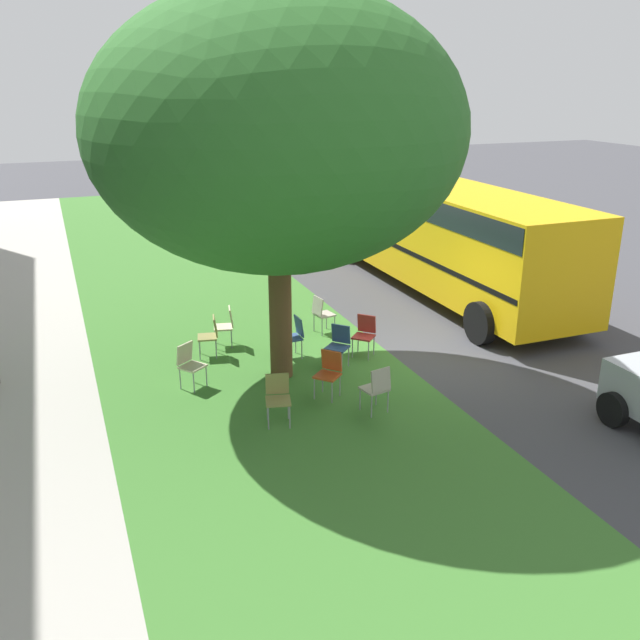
{
  "coord_description": "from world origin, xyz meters",
  "views": [
    {
      "loc": [
        -11.72,
        6.6,
        5.65
      ],
      "look_at": [
        0.05,
        1.98,
        1.13
      ],
      "focal_mm": 38.64,
      "sensor_mm": 36.0,
      "label": 1
    }
  ],
  "objects": [
    {
      "name": "chair_7",
      "position": [
        1.04,
        2.17,
        0.52
      ],
      "size": [
        0.43,
        0.43,
        0.88
      ],
      "color": "#335184",
      "rests_on": "ground"
    },
    {
      "name": "sidewalk_strip",
      "position": [
        0.0,
        7.6,
        0.0
      ],
      "size": [
        48.0,
        2.8,
        0.01
      ],
      "primitive_type": "cube",
      "color": "#ADA89E",
      "rests_on": "ground"
    },
    {
      "name": "street_tree",
      "position": [
        0.23,
        2.73,
        4.71
      ],
      "size": [
        6.72,
        6.72,
        7.21
      ],
      "color": "brown",
      "rests_on": "ground"
    },
    {
      "name": "chair_5",
      "position": [
        0.35,
        4.52,
        0.52
      ],
      "size": [
        0.58,
        0.58,
        0.88
      ],
      "color": "beige",
      "rests_on": "ground"
    },
    {
      "name": "grass_verge",
      "position": [
        0.0,
        3.2,
        0.0
      ],
      "size": [
        48.0,
        6.0,
        0.01
      ],
      "primitive_type": "cube",
      "color": "#3D752D",
      "rests_on": "ground"
    },
    {
      "name": "chair_1",
      "position": [
        -1.62,
        3.4,
        0.52
      ],
      "size": [
        0.51,
        0.51,
        0.88
      ],
      "color": "olive",
      "rests_on": "ground"
    },
    {
      "name": "chair_8",
      "position": [
        0.22,
        1.5,
        0.52
      ],
      "size": [
        0.59,
        0.59,
        0.88
      ],
      "color": "#335184",
      "rests_on": "ground"
    },
    {
      "name": "chair_6",
      "position": [
        1.71,
        3.8,
        0.52
      ],
      "size": [
        0.49,
        0.5,
        0.88
      ],
      "color": "olive",
      "rests_on": "ground"
    },
    {
      "name": "chair_3",
      "position": [
        2.16,
        1.11,
        0.52
      ],
      "size": [
        0.48,
        0.49,
        0.88
      ],
      "color": "#ADA393",
      "rests_on": "ground"
    },
    {
      "name": "school_bus",
      "position": [
        4.28,
        -3.18,
        1.76
      ],
      "size": [
        10.4,
        2.8,
        2.88
      ],
      "color": "yellow",
      "rests_on": "ground"
    },
    {
      "name": "chair_4",
      "position": [
        -1.92,
        1.68,
        0.52
      ],
      "size": [
        0.5,
        0.49,
        0.88
      ],
      "color": "#ADA393",
      "rests_on": "ground"
    },
    {
      "name": "ground",
      "position": [
        0.0,
        0.0,
        0.0
      ],
      "size": [
        80.0,
        80.0,
        0.0
      ],
      "primitive_type": "plane",
      "color": "#424247"
    },
    {
      "name": "chair_2",
      "position": [
        0.59,
        0.75,
        0.52
      ],
      "size": [
        0.59,
        0.59,
        0.88
      ],
      "color": "#B7332D",
      "rests_on": "ground"
    },
    {
      "name": "chair_0",
      "position": [
        -0.98,
        2.21,
        0.52
      ],
      "size": [
        0.59,
        0.59,
        0.88
      ],
      "color": "#C64C1E",
      "rests_on": "ground"
    },
    {
      "name": "chair_9",
      "position": [
        2.18,
        3.35,
        0.52
      ],
      "size": [
        0.5,
        0.5,
        0.88
      ],
      "color": "beige",
      "rests_on": "ground"
    }
  ]
}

